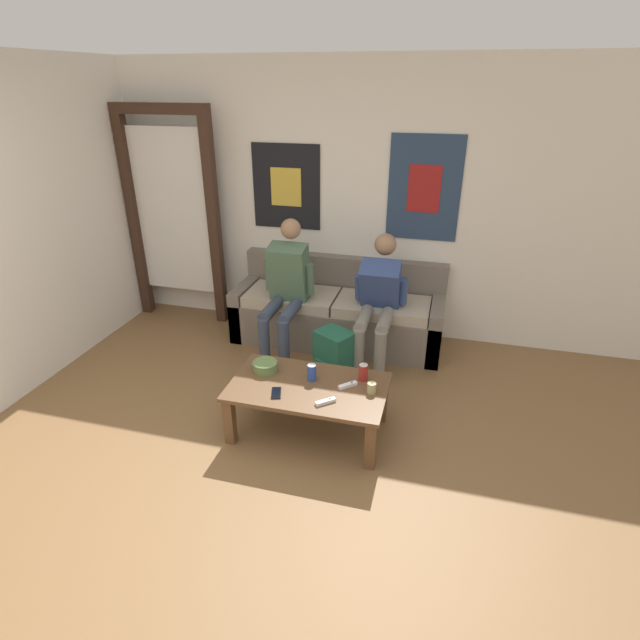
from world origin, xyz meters
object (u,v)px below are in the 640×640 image
game_controller_near_right (326,402)px  couch (338,314)px  person_seated_adult (286,287)px  drink_can_blue (312,372)px  drink_can_red (363,372)px  ceramic_bowl (265,366)px  pillar_candle (372,388)px  backpack (334,358)px  person_seated_teen (378,299)px  coffee_table (308,393)px  game_controller_near_left (348,385)px  cell_phone (276,393)px

game_controller_near_right → couch: bearing=100.2°
person_seated_adult → drink_can_blue: 1.17m
drink_can_red → game_controller_near_right: size_ratio=0.95×
ceramic_bowl → couch: bearing=79.7°
pillar_candle → game_controller_near_right: pillar_candle is taller
person_seated_adult → backpack: (0.54, -0.40, -0.44)m
person_seated_teen → pillar_candle: size_ratio=13.06×
coffee_table → person_seated_adult: (-0.53, 1.09, 0.33)m
backpack → game_controller_near_left: size_ratio=3.62×
coffee_table → ceramic_bowl: bearing=163.5°
coffee_table → pillar_candle: pillar_candle is taller
pillar_candle → person_seated_teen: bearing=97.1°
game_controller_near_left → game_controller_near_right: (-0.10, -0.23, 0.00)m
game_controller_near_right → drink_can_blue: bearing=123.4°
coffee_table → cell_phone: 0.25m
pillar_candle → person_seated_adult: bearing=132.4°
drink_can_blue → drink_can_red: (0.35, 0.10, 0.00)m
pillar_candle → cell_phone: pillar_candle is taller
pillar_candle → backpack: bearing=122.7°
person_seated_adult → person_seated_teen: size_ratio=1.10×
pillar_candle → drink_can_red: (-0.09, 0.14, 0.02)m
person_seated_teen → cell_phone: size_ratio=7.55×
cell_phone → game_controller_near_left: bearing=24.6°
ceramic_bowl → drink_can_blue: 0.37m
person_seated_teen → drink_can_red: (0.05, -0.96, -0.17)m
ceramic_bowl → cell_phone: (0.18, -0.27, -0.04)m
game_controller_near_left → game_controller_near_right: 0.25m
person_seated_adult → cell_phone: person_seated_adult is taller
drink_can_red → cell_phone: 0.64m
coffee_table → cell_phone: cell_phone is taller
person_seated_adult → person_seated_teen: person_seated_adult is taller
coffee_table → drink_can_red: (0.36, 0.17, 0.13)m
drink_can_blue → game_controller_near_left: size_ratio=0.96×
coffee_table → game_controller_near_right: game_controller_near_right is taller
coffee_table → game_controller_near_right: bearing=-46.3°
couch → game_controller_near_left: bearing=-74.2°
pillar_candle → game_controller_near_left: bearing=171.3°
ceramic_bowl → pillar_candle: size_ratio=2.17×
person_seated_adult → game_controller_near_right: 1.47m
couch → ceramic_bowl: size_ratio=10.71×
person_seated_adult → drink_can_blue: (0.53, -1.02, -0.21)m
game_controller_near_left → cell_phone: bearing=-155.4°
backpack → game_controller_near_right: 0.91m
couch → person_seated_adult: size_ratio=1.62×
person_seated_teen → drink_can_blue: (-0.30, -1.06, -0.17)m
backpack → coffee_table: bearing=-91.4°
game_controller_near_right → person_seated_teen: bearing=84.1°
backpack → cell_phone: size_ratio=3.13×
drink_can_blue → couch: bearing=95.2°
person_seated_adult → drink_can_blue: person_seated_adult is taller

